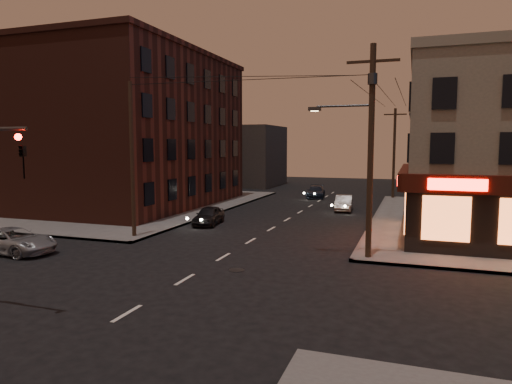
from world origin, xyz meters
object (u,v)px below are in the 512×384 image
at_px(sedan_near, 209,215).
at_px(sedan_mid, 344,203).
at_px(sedan_far, 316,192).
at_px(suv_cross, 13,241).
at_px(fire_hydrant, 369,230).

bearing_deg(sedan_near, sedan_mid, 44.11).
bearing_deg(sedan_far, suv_cross, -115.37).
relative_size(sedan_near, fire_hydrant, 5.31).
height_order(sedan_near, sedan_far, sedan_near).
distance_m(suv_cross, sedan_mid, 24.95).
xyz_separation_m(sedan_near, fire_hydrant, (10.98, -1.32, -0.10)).
relative_size(suv_cross, fire_hydrant, 6.61).
bearing_deg(suv_cross, fire_hydrant, -59.11).
distance_m(suv_cross, sedan_near, 12.41).
bearing_deg(sedan_mid, sedan_near, -133.20).
distance_m(sedan_near, sedan_mid, 12.64).
xyz_separation_m(sedan_near, sedan_mid, (7.86, 9.90, 0.01)).
bearing_deg(sedan_far, fire_hydrant, -77.02).
xyz_separation_m(suv_cross, fire_hydrant, (16.85, 9.62, -0.11)).
relative_size(sedan_mid, sedan_far, 0.91).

